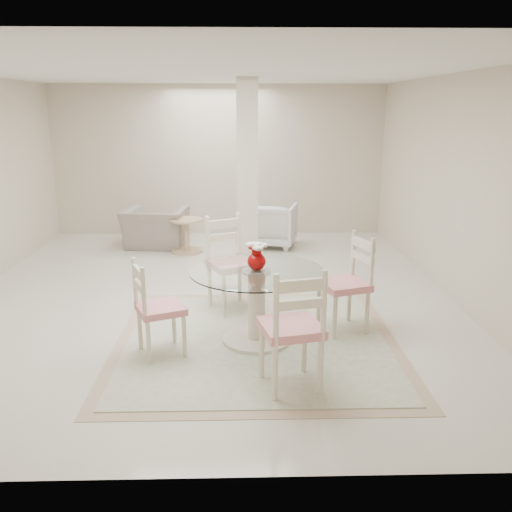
{
  "coord_description": "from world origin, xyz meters",
  "views": [
    {
      "loc": [
        0.42,
        -6.48,
        2.31
      ],
      "look_at": [
        0.56,
        -1.21,
        0.85
      ],
      "focal_mm": 38.0,
      "sensor_mm": 36.0,
      "label": 1
    }
  ],
  "objects_px": {
    "recliner_taupe": "(156,228)",
    "armchair_white": "(272,225)",
    "dining_chair_west": "(153,302)",
    "dining_chair_south": "(294,321)",
    "column": "(247,176)",
    "dining_table": "(257,306)",
    "dining_chair_north": "(229,256)",
    "side_table": "(187,237)",
    "dining_chair_east": "(350,276)",
    "red_vase": "(257,256)"
  },
  "relations": [
    {
      "from": "column",
      "to": "red_vase",
      "type": "height_order",
      "value": "column"
    },
    {
      "from": "dining_chair_west",
      "to": "dining_chair_south",
      "type": "distance_m",
      "value": 1.44
    },
    {
      "from": "dining_table",
      "to": "dining_chair_north",
      "type": "xyz_separation_m",
      "value": [
        -0.3,
        0.98,
        0.25
      ]
    },
    {
      "from": "dining_chair_north",
      "to": "armchair_white",
      "type": "xyz_separation_m",
      "value": [
        0.66,
        2.95,
        -0.27
      ]
    },
    {
      "from": "column",
      "to": "dining_chair_north",
      "type": "height_order",
      "value": "column"
    },
    {
      "from": "column",
      "to": "red_vase",
      "type": "distance_m",
      "value": 2.75
    },
    {
      "from": "dining_table",
      "to": "recliner_taupe",
      "type": "bearing_deg",
      "value": 112.2
    },
    {
      "from": "dining_table",
      "to": "red_vase",
      "type": "height_order",
      "value": "red_vase"
    },
    {
      "from": "dining_chair_south",
      "to": "column",
      "type": "bearing_deg",
      "value": -98.03
    },
    {
      "from": "column",
      "to": "dining_chair_south",
      "type": "height_order",
      "value": "column"
    },
    {
      "from": "column",
      "to": "armchair_white",
      "type": "distance_m",
      "value": 1.62
    },
    {
      "from": "dining_chair_north",
      "to": "dining_chair_south",
      "type": "xyz_separation_m",
      "value": [
        0.57,
        -1.97,
        -0.01
      ]
    },
    {
      "from": "column",
      "to": "recliner_taupe",
      "type": "relative_size",
      "value": 2.66
    },
    {
      "from": "red_vase",
      "to": "dining_chair_north",
      "type": "bearing_deg",
      "value": 106.79
    },
    {
      "from": "dining_table",
      "to": "armchair_white",
      "type": "xyz_separation_m",
      "value": [
        0.36,
        3.93,
        -0.02
      ]
    },
    {
      "from": "dining_table",
      "to": "side_table",
      "type": "height_order",
      "value": "dining_table"
    },
    {
      "from": "dining_chair_west",
      "to": "dining_chair_south",
      "type": "relative_size",
      "value": 0.87
    },
    {
      "from": "dining_chair_east",
      "to": "dining_chair_south",
      "type": "xyz_separation_m",
      "value": [
        -0.71,
        -1.27,
        0.03
      ]
    },
    {
      "from": "dining_chair_north",
      "to": "column",
      "type": "bearing_deg",
      "value": 54.88
    },
    {
      "from": "dining_chair_east",
      "to": "recliner_taupe",
      "type": "height_order",
      "value": "dining_chair_east"
    },
    {
      "from": "column",
      "to": "dining_table",
      "type": "bearing_deg",
      "value": -88.76
    },
    {
      "from": "dining_chair_north",
      "to": "dining_chair_west",
      "type": "relative_size",
      "value": 1.16
    },
    {
      "from": "dining_chair_north",
      "to": "side_table",
      "type": "height_order",
      "value": "dining_chair_north"
    },
    {
      "from": "dining_chair_north",
      "to": "dining_chair_west",
      "type": "distance_m",
      "value": 1.44
    },
    {
      "from": "dining_chair_east",
      "to": "dining_chair_west",
      "type": "distance_m",
      "value": 2.04
    },
    {
      "from": "dining_chair_west",
      "to": "side_table",
      "type": "distance_m",
      "value": 3.84
    },
    {
      "from": "dining_chair_east",
      "to": "red_vase",
      "type": "bearing_deg",
      "value": -92.19
    },
    {
      "from": "dining_chair_west",
      "to": "side_table",
      "type": "bearing_deg",
      "value": -22.37
    },
    {
      "from": "side_table",
      "to": "dining_chair_west",
      "type": "bearing_deg",
      "value": -88.93
    },
    {
      "from": "dining_chair_north",
      "to": "side_table",
      "type": "xyz_separation_m",
      "value": [
        -0.75,
        2.56,
        -0.38
      ]
    },
    {
      "from": "dining_table",
      "to": "recliner_taupe",
      "type": "height_order",
      "value": "dining_table"
    },
    {
      "from": "dining_chair_east",
      "to": "dining_chair_west",
      "type": "bearing_deg",
      "value": -92.06
    },
    {
      "from": "dining_chair_west",
      "to": "armchair_white",
      "type": "relative_size",
      "value": 1.29
    },
    {
      "from": "dining_chair_south",
      "to": "dining_table",
      "type": "bearing_deg",
      "value": -87.54
    },
    {
      "from": "dining_chair_west",
      "to": "armchair_white",
      "type": "bearing_deg",
      "value": -41.05
    },
    {
      "from": "red_vase",
      "to": "recliner_taupe",
      "type": "height_order",
      "value": "red_vase"
    },
    {
      "from": "dining_chair_west",
      "to": "dining_chair_south",
      "type": "xyz_separation_m",
      "value": [
        1.25,
        -0.7,
        0.08
      ]
    },
    {
      "from": "red_vase",
      "to": "recliner_taupe",
      "type": "relative_size",
      "value": 0.28
    },
    {
      "from": "column",
      "to": "recliner_taupe",
      "type": "xyz_separation_m",
      "value": [
        -1.55,
        1.22,
        -1.02
      ]
    },
    {
      "from": "recliner_taupe",
      "to": "armchair_white",
      "type": "distance_m",
      "value": 1.97
    },
    {
      "from": "dining_chair_west",
      "to": "dining_chair_north",
      "type": "bearing_deg",
      "value": -51.59
    },
    {
      "from": "dining_table",
      "to": "armchair_white",
      "type": "height_order",
      "value": "dining_table"
    },
    {
      "from": "column",
      "to": "side_table",
      "type": "height_order",
      "value": "column"
    },
    {
      "from": "dining_chair_east",
      "to": "dining_chair_west",
      "type": "height_order",
      "value": "dining_chair_east"
    },
    {
      "from": "dining_chair_west",
      "to": "recliner_taupe",
      "type": "bearing_deg",
      "value": -14.97
    },
    {
      "from": "column",
      "to": "dining_chair_south",
      "type": "xyz_separation_m",
      "value": [
        0.34,
        -3.7,
        -0.72
      ]
    },
    {
      "from": "dining_chair_west",
      "to": "armchair_white",
      "type": "xyz_separation_m",
      "value": [
        1.34,
        4.22,
        -0.18
      ]
    },
    {
      "from": "armchair_white",
      "to": "dining_chair_south",
      "type": "bearing_deg",
      "value": 102.71
    },
    {
      "from": "column",
      "to": "dining_chair_north",
      "type": "relative_size",
      "value": 2.23
    },
    {
      "from": "armchair_white",
      "to": "side_table",
      "type": "height_order",
      "value": "armchair_white"
    }
  ]
}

